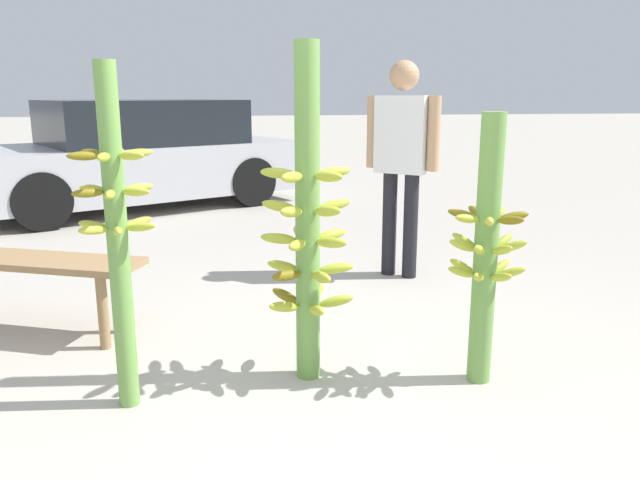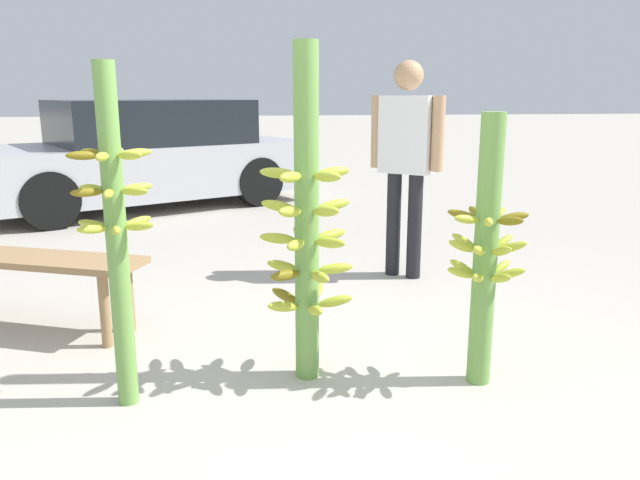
{
  "view_description": "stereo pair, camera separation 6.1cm",
  "coord_description": "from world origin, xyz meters",
  "px_view_note": "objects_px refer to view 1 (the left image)",
  "views": [
    {
      "loc": [
        -0.45,
        -2.42,
        1.43
      ],
      "look_at": [
        0.11,
        0.74,
        0.67
      ],
      "focal_mm": 35.0,
      "sensor_mm": 36.0,
      "label": 1
    },
    {
      "loc": [
        -0.39,
        -2.43,
        1.43
      ],
      "look_at": [
        0.11,
        0.74,
        0.67
      ],
      "focal_mm": 35.0,
      "sensor_mm": 36.0,
      "label": 2
    }
  ],
  "objects_px": {
    "banana_stalk_right": "(486,250)",
    "vendor_person": "(402,150)",
    "parked_car": "(134,156)",
    "banana_stalk_center": "(308,225)",
    "banana_stalk_left": "(117,232)",
    "market_bench": "(18,268)"
  },
  "relations": [
    {
      "from": "banana_stalk_left",
      "to": "banana_stalk_center",
      "type": "relative_size",
      "value": 0.94
    },
    {
      "from": "vendor_person",
      "to": "market_bench",
      "type": "relative_size",
      "value": 1.07
    },
    {
      "from": "vendor_person",
      "to": "parked_car",
      "type": "height_order",
      "value": "vendor_person"
    },
    {
      "from": "market_bench",
      "to": "parked_car",
      "type": "xyz_separation_m",
      "value": [
        0.21,
        4.37,
        0.25
      ]
    },
    {
      "from": "banana_stalk_right",
      "to": "vendor_person",
      "type": "distance_m",
      "value": 1.92
    },
    {
      "from": "parked_car",
      "to": "vendor_person",
      "type": "bearing_deg",
      "value": -172.3
    },
    {
      "from": "banana_stalk_right",
      "to": "market_bench",
      "type": "bearing_deg",
      "value": 155.79
    },
    {
      "from": "market_bench",
      "to": "parked_car",
      "type": "relative_size",
      "value": 0.35
    },
    {
      "from": "banana_stalk_right",
      "to": "parked_car",
      "type": "distance_m",
      "value": 5.93
    },
    {
      "from": "banana_stalk_left",
      "to": "vendor_person",
      "type": "distance_m",
      "value": 2.63
    },
    {
      "from": "parked_car",
      "to": "banana_stalk_center",
      "type": "bearing_deg",
      "value": 168.84
    },
    {
      "from": "banana_stalk_right",
      "to": "banana_stalk_center",
      "type": "bearing_deg",
      "value": 167.1
    },
    {
      "from": "banana_stalk_left",
      "to": "market_bench",
      "type": "relative_size",
      "value": 1.0
    },
    {
      "from": "banana_stalk_left",
      "to": "vendor_person",
      "type": "height_order",
      "value": "vendor_person"
    },
    {
      "from": "banana_stalk_left",
      "to": "vendor_person",
      "type": "bearing_deg",
      "value": 44.48
    },
    {
      "from": "banana_stalk_right",
      "to": "vendor_person",
      "type": "height_order",
      "value": "vendor_person"
    },
    {
      "from": "banana_stalk_center",
      "to": "banana_stalk_right",
      "type": "distance_m",
      "value": 0.88
    },
    {
      "from": "banana_stalk_left",
      "to": "vendor_person",
      "type": "xyz_separation_m",
      "value": [
        1.87,
        1.84,
        0.18
      ]
    },
    {
      "from": "banana_stalk_center",
      "to": "market_bench",
      "type": "distance_m",
      "value": 1.91
    },
    {
      "from": "banana_stalk_left",
      "to": "parked_car",
      "type": "relative_size",
      "value": 0.35
    },
    {
      "from": "banana_stalk_left",
      "to": "parked_car",
      "type": "height_order",
      "value": "banana_stalk_left"
    },
    {
      "from": "banana_stalk_left",
      "to": "banana_stalk_center",
      "type": "height_order",
      "value": "banana_stalk_center"
    }
  ]
}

